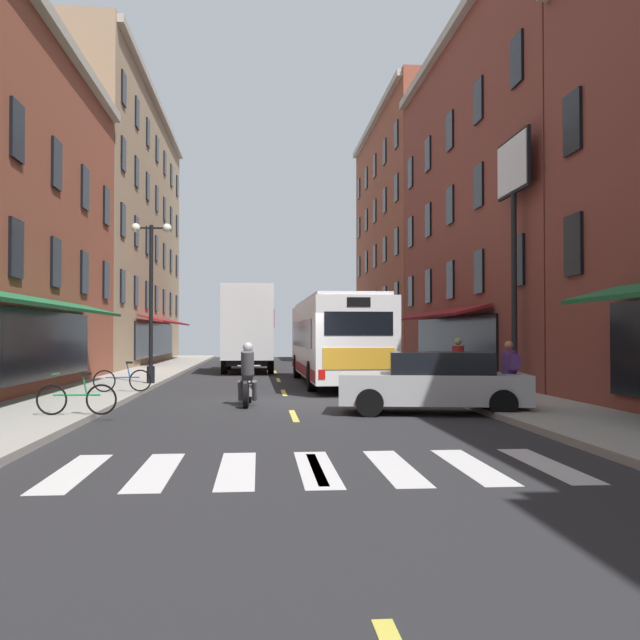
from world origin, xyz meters
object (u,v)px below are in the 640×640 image
pedestrian_mid (458,365)px  street_lamp_twin (151,295)px  billboard_sign (514,198)px  motorcycle_rider (248,379)px  transit_bus (335,340)px  bicycle_mid (77,398)px  sedan_mid (435,382)px  bicycle_near (123,380)px  pedestrian_near (509,372)px  sedan_near (253,352)px  box_truck (248,329)px

pedestrian_mid → street_lamp_twin: (-9.75, 4.99, 2.31)m
billboard_sign → motorcycle_rider: bearing=-162.6°
transit_bus → bicycle_mid: transit_bus is taller
sedan_mid → bicycle_near: sedan_mid is taller
billboard_sign → motorcycle_rider: billboard_sign is taller
street_lamp_twin → pedestrian_mid: bearing=-27.1°
sedan_mid → bicycle_mid: (-8.05, -0.90, -0.23)m
bicycle_mid → pedestrian_near: pedestrian_near is taller
sedan_near → bicycle_near: 26.12m
sedan_near → billboard_sign: bearing=-72.8°
box_truck → motorcycle_rider: box_truck is taller
sedan_mid → motorcycle_rider: motorcycle_rider is taller
bicycle_near → sedan_mid: bearing=-33.2°
bicycle_near → pedestrian_mid: bearing=-6.8°
transit_bus → pedestrian_near: bearing=-73.6°
transit_bus → bicycle_mid: bearing=-121.2°
billboard_sign → street_lamp_twin: billboard_sign is taller
box_truck → bicycle_near: bearing=-104.6°
pedestrian_near → transit_bus: bearing=97.1°
billboard_sign → transit_bus: billboard_sign is taller
box_truck → sedan_mid: box_truck is taller
sedan_near → box_truck: bearing=-90.8°
bicycle_mid → transit_bus: bearing=58.8°
motorcycle_rider → pedestrian_near: pedestrian_near is taller
bicycle_mid → pedestrian_mid: bearing=27.6°
sedan_near → pedestrian_mid: 27.76m
sedan_mid → sedan_near: bearing=98.2°
billboard_sign → sedan_near: (-8.21, 26.46, -5.37)m
transit_bus → motorcycle_rider: 8.66m
pedestrian_near → pedestrian_mid: 4.35m
billboard_sign → box_truck: size_ratio=1.03×
box_truck → pedestrian_mid: bearing=-66.7°
box_truck → sedan_near: box_truck is taller
transit_bus → sedan_mid: size_ratio=2.59×
bicycle_near → pedestrian_mid: size_ratio=1.05×
pedestrian_mid → motorcycle_rider: bearing=-163.6°
sedan_mid → pedestrian_mid: (1.76, 4.22, 0.24)m
box_truck → pedestrian_near: box_truck is taller
transit_bus → billboard_sign: bearing=-47.6°
bicycle_mid → sedan_near: bearing=83.7°
motorcycle_rider → sedan_mid: bearing=-26.9°
billboard_sign → sedan_mid: 8.10m
sedan_near → motorcycle_rider: (0.07, -29.01, -0.02)m
billboard_sign → street_lamp_twin: (-11.68, 4.42, -2.82)m
sedan_near → sedan_mid: bearing=-81.8°
transit_bus → pedestrian_mid: size_ratio=7.36×
billboard_sign → bicycle_mid: size_ratio=4.59×
transit_bus → sedan_near: 21.28m
pedestrian_mid → box_truck: bearing=112.1°
sedan_near → bicycle_mid: 32.37m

